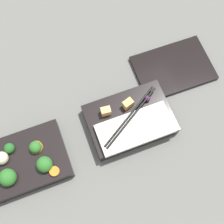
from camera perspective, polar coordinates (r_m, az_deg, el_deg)
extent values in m
plane|color=slate|center=(0.81, -6.41, -5.22)|extent=(3.00, 3.00, 0.00)
cube|color=black|center=(0.81, -15.83, -8.79)|extent=(0.21, 0.15, 0.04)
sphere|color=#236023|center=(0.80, -18.26, -6.32)|extent=(0.03, 0.03, 0.03)
sphere|color=#2D7028|center=(0.78, -18.54, -11.29)|extent=(0.04, 0.04, 0.04)
sphere|color=#2D7028|center=(0.76, -12.26, -9.34)|extent=(0.04, 0.04, 0.04)
sphere|color=#2D7028|center=(0.78, -13.82, -6.29)|extent=(0.03, 0.03, 0.03)
cylinder|color=orange|center=(0.79, -13.73, -6.32)|extent=(0.05, 0.05, 0.01)
cylinder|color=orange|center=(0.76, -10.47, -10.61)|extent=(0.03, 0.03, 0.01)
sphere|color=beige|center=(0.80, -19.53, -7.97)|extent=(0.03, 0.03, 0.03)
cube|color=black|center=(0.81, 3.30, -1.60)|extent=(0.21, 0.15, 0.04)
cube|color=silver|center=(0.78, 4.24, -3.06)|extent=(0.19, 0.09, 0.01)
cube|color=#EAB266|center=(0.78, -1.13, 0.14)|extent=(0.03, 0.02, 0.02)
cube|color=#F4A356|center=(0.79, 2.91, 1.50)|extent=(0.03, 0.02, 0.03)
sphere|color=#4C1E4C|center=(0.80, 6.43, 2.51)|extent=(0.02, 0.02, 0.02)
cylinder|color=black|center=(0.78, 3.64, -0.98)|extent=(0.17, 0.11, 0.01)
cylinder|color=black|center=(0.78, 3.22, -0.68)|extent=(0.17, 0.11, 0.01)
cube|color=black|center=(0.90, 11.11, 7.88)|extent=(0.21, 0.15, 0.01)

